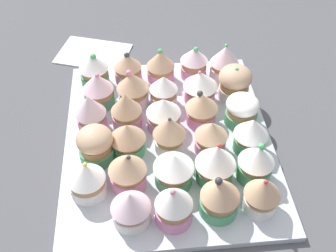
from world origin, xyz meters
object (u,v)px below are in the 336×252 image
(baking_tray, at_px, (168,140))
(cupcake_25, at_px, (242,110))
(cupcake_4, at_px, (87,179))
(cupcake_16, at_px, (174,205))
(cupcake_2, at_px, (90,112))
(cupcake_17, at_px, (194,62))
(cupcake_0, at_px, (94,69))
(cupcake_28, at_px, (262,193))
(cupcake_21, at_px, (216,163))
(cupcake_24, at_px, (235,82))
(cupcake_15, at_px, (171,169))
(cupcake_9, at_px, (128,171))
(cupcake_8, at_px, (128,138))
(cupcake_1, at_px, (98,89))
(cupcake_22, at_px, (220,196))
(cupcake_5, at_px, (128,68))
(cupcake_3, at_px, (96,145))
(cupcake_18, at_px, (200,86))
(cupcake_23, at_px, (224,61))
(cupcake_26, at_px, (251,134))
(cupcake_11, at_px, (159,65))
(cupcake_6, at_px, (133,88))
(cupcake_14, at_px, (171,133))
(cupcake_13, at_px, (164,113))
(cupcake_19, at_px, (202,108))
(cupcake_12, at_px, (165,90))
(cupcake_7, at_px, (126,110))
(cupcake_20, at_px, (211,136))
(cupcake_27, at_px, (256,162))
(cupcake_10, at_px, (131,207))
(napkin, at_px, (93,53))

(baking_tray, bearing_deg, cupcake_25, 101.25)
(cupcake_4, xyz_separation_m, cupcake_16, (0.06, 0.13, 0.01))
(cupcake_2, xyz_separation_m, cupcake_17, (-0.13, 0.21, -0.00))
(cupcake_0, bearing_deg, cupcake_28, 38.99)
(cupcake_21, relative_size, cupcake_24, 1.08)
(cupcake_15, distance_m, cupcake_28, 0.15)
(cupcake_0, bearing_deg, cupcake_9, 13.22)
(cupcake_0, bearing_deg, cupcake_8, 18.39)
(cupcake_1, relative_size, cupcake_16, 0.96)
(cupcake_22, bearing_deg, cupcake_5, -158.21)
(cupcake_3, distance_m, cupcake_18, 0.24)
(cupcake_17, xyz_separation_m, cupcake_28, (0.33, 0.06, 0.00))
(cupcake_16, relative_size, cupcake_23, 1.01)
(cupcake_4, xyz_separation_m, cupcake_17, (-0.28, 0.21, 0.00))
(cupcake_1, xyz_separation_m, cupcake_25, (0.08, 0.27, -0.01))
(baking_tray, xyz_separation_m, cupcake_26, (0.04, 0.14, 0.04))
(cupcake_11, relative_size, cupcake_17, 0.99)
(cupcake_6, relative_size, cupcake_14, 0.96)
(cupcake_0, relative_size, cupcake_3, 1.11)
(cupcake_16, bearing_deg, cupcake_15, 178.17)
(cupcake_2, height_order, cupcake_5, cupcake_2)
(cupcake_13, distance_m, cupcake_22, 0.20)
(cupcake_5, bearing_deg, cupcake_13, 23.77)
(cupcake_3, distance_m, cupcake_6, 0.15)
(cupcake_2, relative_size, cupcake_19, 1.08)
(cupcake_2, height_order, cupcake_28, cupcake_2)
(cupcake_1, distance_m, cupcake_8, 0.14)
(cupcake_6, height_order, cupcake_21, cupcake_21)
(cupcake_14, relative_size, cupcake_15, 1.20)
(cupcake_12, bearing_deg, cupcake_7, -54.61)
(cupcake_20, height_order, cupcake_21, cupcake_21)
(cupcake_6, distance_m, cupcake_19, 0.14)
(baking_tray, bearing_deg, cupcake_5, -158.14)
(cupcake_15, bearing_deg, cupcake_2, -136.03)
(cupcake_27, bearing_deg, cupcake_16, -64.13)
(cupcake_1, xyz_separation_m, cupcake_11, (-0.07, 0.12, -0.00))
(cupcake_0, bearing_deg, cupcake_25, 63.36)
(cupcake_21, relative_size, cupcake_27, 1.08)
(cupcake_5, bearing_deg, cupcake_27, 36.76)
(cupcake_15, height_order, cupcake_21, cupcake_21)
(cupcake_11, distance_m, cupcake_14, 0.20)
(cupcake_7, relative_size, cupcake_15, 1.14)
(cupcake_10, distance_m, cupcake_28, 0.20)
(cupcake_25, bearing_deg, cupcake_26, -0.32)
(cupcake_19, distance_m, cupcake_20, 0.07)
(cupcake_4, bearing_deg, cupcake_9, 96.45)
(cupcake_0, relative_size, cupcake_26, 1.06)
(cupcake_4, relative_size, cupcake_10, 1.02)
(cupcake_20, distance_m, napkin, 0.39)
(cupcake_27, bearing_deg, cupcake_25, 177.30)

